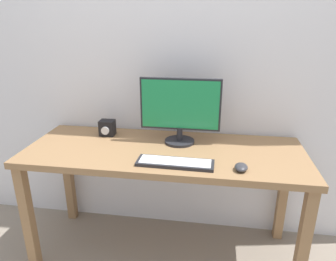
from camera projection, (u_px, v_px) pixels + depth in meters
ground_plane at (165, 250)px, 2.11m from camera, size 6.00×6.00×0.00m
wall_back at (173, 18)px, 1.92m from camera, size 3.25×0.04×3.00m
desk at (164, 163)px, 1.88m from camera, size 1.67×0.63×0.76m
monitor at (180, 109)px, 1.88m from camera, size 0.49×0.19×0.41m
keyboard_primary at (175, 163)px, 1.65m from camera, size 0.42×0.14×0.02m
mouse at (241, 167)px, 1.59m from camera, size 0.08×0.10×0.03m
audio_controller at (107, 128)px, 2.05m from camera, size 0.10×0.09×0.10m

